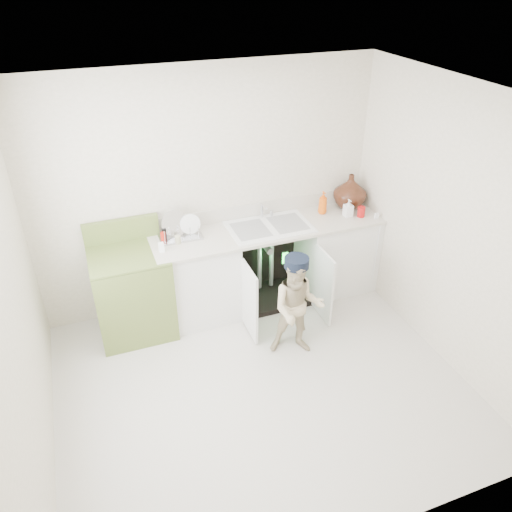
# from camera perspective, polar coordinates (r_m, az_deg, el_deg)

# --- Properties ---
(ground) EXTENTS (3.50, 3.50, 0.00)m
(ground) POSITION_cam_1_polar(r_m,az_deg,el_deg) (4.60, 0.57, -14.52)
(ground) COLOR #BCB2A5
(ground) RESTS_ON ground
(room_shell) EXTENTS (6.00, 5.50, 1.26)m
(room_shell) POSITION_cam_1_polar(r_m,az_deg,el_deg) (3.81, 0.67, -1.30)
(room_shell) COLOR silver
(room_shell) RESTS_ON ground
(counter_run) EXTENTS (2.44, 1.02, 1.28)m
(counter_run) POSITION_cam_1_polar(r_m,az_deg,el_deg) (5.36, 1.89, -0.45)
(counter_run) COLOR silver
(counter_run) RESTS_ON ground
(avocado_stove) EXTENTS (0.72, 0.65, 1.12)m
(avocado_stove) POSITION_cam_1_polar(r_m,az_deg,el_deg) (5.05, -13.91, -3.95)
(avocado_stove) COLOR olive
(avocado_stove) RESTS_ON ground
(repair_worker) EXTENTS (0.60, 0.81, 1.04)m
(repair_worker) POSITION_cam_1_polar(r_m,az_deg,el_deg) (4.63, 4.77, -5.78)
(repair_worker) COLOR beige
(repair_worker) RESTS_ON ground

